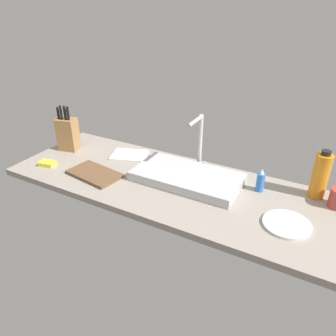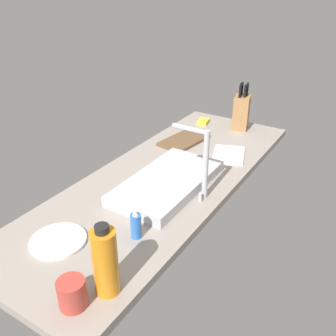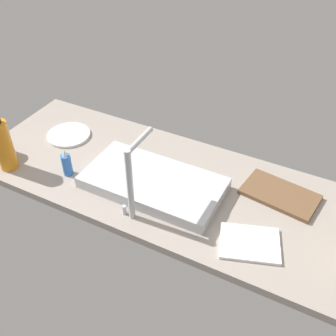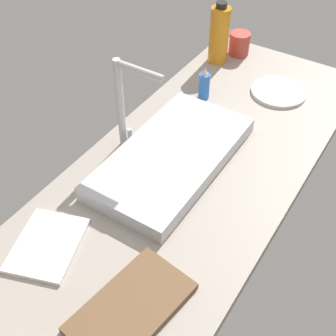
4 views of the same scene
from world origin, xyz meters
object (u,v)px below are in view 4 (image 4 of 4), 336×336
object	(u,v)px
coffee_mug	(239,44)
faucet	(125,98)
sink_basin	(172,157)
water_bottle	(219,35)
cutting_board	(131,307)
soap_bottle	(204,85)
dish_towel	(47,245)
dinner_plate	(279,92)

from	to	relation	value
coffee_mug	faucet	bearing A→B (deg)	177.07
sink_basin	water_bottle	bearing A→B (deg)	15.49
cutting_board	soap_bottle	world-z (taller)	soap_bottle
faucet	dish_towel	world-z (taller)	faucet
faucet	soap_bottle	bearing A→B (deg)	-10.55
sink_basin	faucet	xyz separation A→B (cm)	(-0.86, 16.14, 16.44)
faucet	dinner_plate	world-z (taller)	faucet
dinner_plate	coffee_mug	distance (cm)	31.66
coffee_mug	cutting_board	bearing A→B (deg)	-165.38
faucet	dinner_plate	xyz separation A→B (cm)	(55.14, -29.46, -18.34)
soap_bottle	coffee_mug	bearing A→B (deg)	5.15
cutting_board	water_bottle	size ratio (longest dim) A/B	1.18
dish_towel	coffee_mug	distance (cm)	117.35
water_bottle	dinner_plate	size ratio (longest dim) A/B	1.21
sink_basin	dish_towel	size ratio (longest dim) A/B	2.70
faucet	water_bottle	world-z (taller)	faucet
water_bottle	dinner_plate	bearing A→B (deg)	-104.86
coffee_mug	soap_bottle	bearing A→B (deg)	-174.85
soap_bottle	dinner_plate	world-z (taller)	soap_bottle
soap_bottle	dinner_plate	size ratio (longest dim) A/B	0.61
cutting_board	faucet	bearing A→B (deg)	36.80
soap_bottle	dish_towel	bearing A→B (deg)	179.11
cutting_board	soap_bottle	size ratio (longest dim) A/B	2.33
cutting_board	dinner_plate	distance (cm)	102.17
water_bottle	dish_towel	world-z (taller)	water_bottle
faucet	coffee_mug	xyz separation A→B (cm)	(73.17, -3.75, -14.25)
sink_basin	dinner_plate	bearing A→B (deg)	-13.78
dish_towel	water_bottle	bearing A→B (deg)	3.65
sink_basin	coffee_mug	xyz separation A→B (cm)	(72.31, 12.40, 2.19)
soap_bottle	coffee_mug	distance (cm)	35.92
sink_basin	soap_bottle	distance (cm)	37.79
sink_basin	dinner_plate	world-z (taller)	sink_basin
cutting_board	coffee_mug	size ratio (longest dim) A/B	3.13
cutting_board	dinner_plate	xyz separation A→B (cm)	(102.01, 5.61, -0.30)
water_bottle	dish_towel	size ratio (longest dim) A/B	1.18
sink_basin	dinner_plate	xyz separation A→B (cm)	(54.28, -13.31, -1.90)
cutting_board	water_bottle	world-z (taller)	water_bottle
dinner_plate	faucet	bearing A→B (deg)	151.89
cutting_board	soap_bottle	distance (cm)	88.95
soap_bottle	dinner_plate	bearing A→B (deg)	-51.73
soap_bottle	dish_towel	xyz separation A→B (cm)	(-81.50, 1.27, -4.79)
cutting_board	coffee_mug	xyz separation A→B (cm)	(120.04, 31.32, 3.79)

